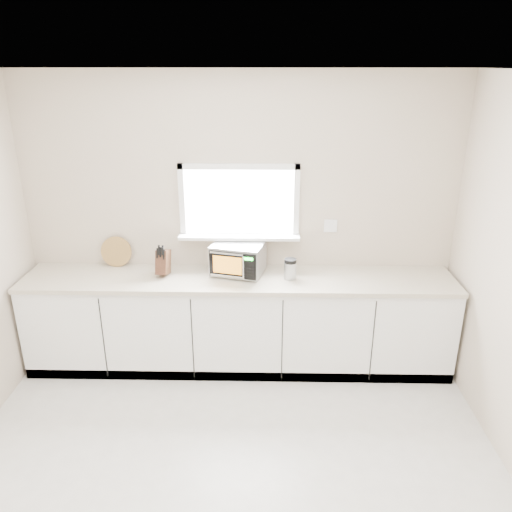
{
  "coord_description": "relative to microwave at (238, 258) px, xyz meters",
  "views": [
    {
      "loc": [
        0.25,
        -2.46,
        2.74
      ],
      "look_at": [
        0.16,
        1.55,
        1.18
      ],
      "focal_mm": 35.0,
      "sensor_mm": 36.0,
      "label": 1
    }
  ],
  "objects": [
    {
      "name": "knife_block",
      "position": [
        -0.68,
        -0.04,
        -0.02
      ],
      "size": [
        0.12,
        0.22,
        0.31
      ],
      "rotation": [
        0.0,
        0.0,
        -0.11
      ],
      "color": "#4D2E1B",
      "rests_on": "countertop"
    },
    {
      "name": "coffee_grinder",
      "position": [
        0.47,
        -0.11,
        -0.06
      ],
      "size": [
        0.13,
        0.13,
        0.19
      ],
      "rotation": [
        0.0,
        0.0,
        -0.17
      ],
      "color": "#A8ABB0",
      "rests_on": "countertop"
    },
    {
      "name": "countertop",
      "position": [
        0.0,
        -0.09,
        -0.17
      ],
      "size": [
        3.92,
        0.64,
        0.04
      ],
      "primitive_type": "cube",
      "color": "beige",
      "rests_on": "cabinets"
    },
    {
      "name": "cutting_board",
      "position": [
        -1.17,
        0.16,
        -0.01
      ],
      "size": [
        0.29,
        0.07,
        0.29
      ],
      "primitive_type": "cylinder",
      "rotation": [
        1.4,
        0.0,
        0.0
      ],
      "color": "#AA8542",
      "rests_on": "countertop"
    },
    {
      "name": "microwave",
      "position": [
        0.0,
        0.0,
        0.0
      ],
      "size": [
        0.52,
        0.45,
        0.29
      ],
      "rotation": [
        0.0,
        0.0,
        -0.25
      ],
      "color": "black",
      "rests_on": "countertop"
    },
    {
      "name": "cabinets",
      "position": [
        0.0,
        -0.08,
        -0.63
      ],
      "size": [
        3.92,
        0.6,
        0.88
      ],
      "primitive_type": "cube",
      "color": "white",
      "rests_on": "ground"
    },
    {
      "name": "ground",
      "position": [
        0.0,
        -1.78,
        -1.07
      ],
      "size": [
        4.0,
        4.0,
        0.0
      ],
      "primitive_type": "plane",
      "color": "beige",
      "rests_on": "ground"
    },
    {
      "name": "back_wall",
      "position": [
        0.0,
        0.22,
        0.29
      ],
      "size": [
        4.0,
        0.17,
        2.7
      ],
      "color": "beige",
      "rests_on": "ground"
    }
  ]
}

